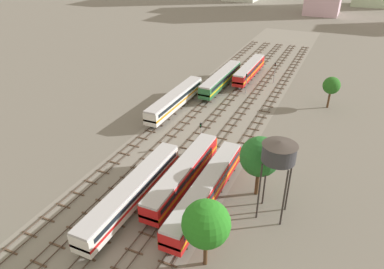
{
  "coord_description": "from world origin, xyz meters",
  "views": [
    {
      "loc": [
        23.12,
        -8.15,
        32.36
      ],
      "look_at": [
        0.0,
        43.24,
        1.5
      ],
      "focal_mm": 33.18,
      "sensor_mm": 36.0,
      "label": 1
    }
  ],
  "objects_px": {
    "water_tower": "(279,152)",
    "signal_post_nearest": "(246,81)",
    "diesel_railcar_centre_left_farther": "(249,70)",
    "diesel_railcar_centre_mid": "(183,174)",
    "passenger_coach_centre_right_near": "(206,189)",
    "passenger_coach_left_far": "(221,78)",
    "passenger_coach_centre_left_nearest": "(133,190)",
    "signal_post_mid": "(275,70)",
    "passenger_coach_far_left_midfar": "(175,99)",
    "signal_post_near": "(201,132)"
  },
  "relations": [
    {
      "from": "diesel_railcar_centre_left_farther",
      "to": "water_tower",
      "type": "bearing_deg",
      "value": -70.58
    },
    {
      "from": "passenger_coach_left_far",
      "to": "signal_post_nearest",
      "type": "relative_size",
      "value": 4.3
    },
    {
      "from": "signal_post_near",
      "to": "passenger_coach_centre_right_near",
      "type": "bearing_deg",
      "value": -64.34
    },
    {
      "from": "passenger_coach_centre_right_near",
      "to": "passenger_coach_left_far",
      "type": "relative_size",
      "value": 1.0
    },
    {
      "from": "signal_post_nearest",
      "to": "diesel_railcar_centre_mid",
      "type": "bearing_deg",
      "value": -86.76
    },
    {
      "from": "passenger_coach_centre_left_nearest",
      "to": "passenger_coach_left_far",
      "type": "relative_size",
      "value": 1.0
    },
    {
      "from": "diesel_railcar_centre_left_farther",
      "to": "signal_post_mid",
      "type": "relative_size",
      "value": 3.71
    },
    {
      "from": "passenger_coach_centre_right_near",
      "to": "passenger_coach_left_far",
      "type": "xyz_separation_m",
      "value": [
        -13.44,
        42.56,
        0.0
      ]
    },
    {
      "from": "passenger_coach_centre_left_nearest",
      "to": "passenger_coach_centre_right_near",
      "type": "bearing_deg",
      "value": 26.04
    },
    {
      "from": "signal_post_near",
      "to": "diesel_railcar_centre_mid",
      "type": "bearing_deg",
      "value": -79.39
    },
    {
      "from": "diesel_railcar_centre_mid",
      "to": "diesel_railcar_centre_left_farther",
      "type": "xyz_separation_m",
      "value": [
        -4.48,
        50.0,
        0.0
      ]
    },
    {
      "from": "passenger_coach_centre_right_near",
      "to": "signal_post_near",
      "type": "height_order",
      "value": "signal_post_near"
    },
    {
      "from": "passenger_coach_centre_left_nearest",
      "to": "water_tower",
      "type": "height_order",
      "value": "water_tower"
    },
    {
      "from": "passenger_coach_centre_right_near",
      "to": "diesel_railcar_centre_left_farther",
      "type": "distance_m",
      "value": 52.79
    },
    {
      "from": "diesel_railcar_centre_mid",
      "to": "diesel_railcar_centre_left_farther",
      "type": "bearing_deg",
      "value": 95.12
    },
    {
      "from": "passenger_coach_centre_left_nearest",
      "to": "signal_post_mid",
      "type": "xyz_separation_m",
      "value": [
        6.72,
        55.8,
        0.89
      ]
    },
    {
      "from": "diesel_railcar_centre_mid",
      "to": "water_tower",
      "type": "height_order",
      "value": "water_tower"
    },
    {
      "from": "passenger_coach_centre_right_near",
      "to": "passenger_coach_left_far",
      "type": "height_order",
      "value": "same"
    },
    {
      "from": "signal_post_nearest",
      "to": "signal_post_near",
      "type": "bearing_deg",
      "value": -90.0
    },
    {
      "from": "diesel_railcar_centre_left_farther",
      "to": "passenger_coach_centre_left_nearest",
      "type": "bearing_deg",
      "value": -90.0
    },
    {
      "from": "passenger_coach_centre_right_near",
      "to": "signal_post_nearest",
      "type": "xyz_separation_m",
      "value": [
        -6.72,
        41.55,
        0.65
      ]
    },
    {
      "from": "diesel_railcar_centre_mid",
      "to": "passenger_coach_left_far",
      "type": "bearing_deg",
      "value": 102.47
    },
    {
      "from": "signal_post_mid",
      "to": "water_tower",
      "type": "bearing_deg",
      "value": -77.52
    },
    {
      "from": "passenger_coach_far_left_midfar",
      "to": "diesel_railcar_centre_left_farther",
      "type": "xyz_separation_m",
      "value": [
        8.96,
        25.57,
        -0.02
      ]
    },
    {
      "from": "diesel_railcar_centre_mid",
      "to": "signal_post_nearest",
      "type": "distance_m",
      "value": 39.59
    },
    {
      "from": "water_tower",
      "to": "signal_post_nearest",
      "type": "bearing_deg",
      "value": 111.27
    },
    {
      "from": "water_tower",
      "to": "diesel_railcar_centre_left_farther",
      "type": "bearing_deg",
      "value": 109.42
    },
    {
      "from": "passenger_coach_far_left_midfar",
      "to": "diesel_railcar_centre_left_farther",
      "type": "distance_m",
      "value": 27.1
    },
    {
      "from": "signal_post_near",
      "to": "passenger_coach_centre_left_nearest",
      "type": "bearing_deg",
      "value": -96.95
    },
    {
      "from": "passenger_coach_left_far",
      "to": "signal_post_nearest",
      "type": "distance_m",
      "value": 6.83
    },
    {
      "from": "passenger_coach_centre_left_nearest",
      "to": "diesel_railcar_centre_mid",
      "type": "bearing_deg",
      "value": 55.03
    },
    {
      "from": "passenger_coach_centre_left_nearest",
      "to": "diesel_railcar_centre_mid",
      "type": "xyz_separation_m",
      "value": [
        4.48,
        6.41,
        -0.02
      ]
    },
    {
      "from": "passenger_coach_centre_right_near",
      "to": "passenger_coach_far_left_midfar",
      "type": "height_order",
      "value": "same"
    },
    {
      "from": "passenger_coach_left_far",
      "to": "water_tower",
      "type": "distance_m",
      "value": 46.92
    },
    {
      "from": "passenger_coach_far_left_midfar",
      "to": "diesel_railcar_centre_left_farther",
      "type": "bearing_deg",
      "value": 70.69
    },
    {
      "from": "passenger_coach_centre_right_near",
      "to": "signal_post_mid",
      "type": "height_order",
      "value": "signal_post_mid"
    },
    {
      "from": "passenger_coach_left_far",
      "to": "water_tower",
      "type": "relative_size",
      "value": 1.96
    },
    {
      "from": "diesel_railcar_centre_mid",
      "to": "signal_post_mid",
      "type": "height_order",
      "value": "signal_post_mid"
    },
    {
      "from": "passenger_coach_centre_left_nearest",
      "to": "signal_post_nearest",
      "type": "bearing_deg",
      "value": 87.21
    },
    {
      "from": "passenger_coach_far_left_midfar",
      "to": "water_tower",
      "type": "relative_size",
      "value": 1.96
    },
    {
      "from": "passenger_coach_centre_left_nearest",
      "to": "passenger_coach_left_far",
      "type": "xyz_separation_m",
      "value": [
        -4.48,
        46.94,
        0.0
      ]
    },
    {
      "from": "passenger_coach_centre_right_near",
      "to": "water_tower",
      "type": "distance_m",
      "value": 11.37
    },
    {
      "from": "passenger_coach_left_far",
      "to": "signal_post_near",
      "type": "bearing_deg",
      "value": -76.76
    },
    {
      "from": "diesel_railcar_centre_left_farther",
      "to": "signal_post_nearest",
      "type": "relative_size",
      "value": 4.01
    },
    {
      "from": "passenger_coach_centre_right_near",
      "to": "diesel_railcar_centre_left_farther",
      "type": "xyz_separation_m",
      "value": [
        -8.96,
        52.02,
        -0.02
      ]
    },
    {
      "from": "passenger_coach_far_left_midfar",
      "to": "diesel_railcar_centre_mid",
      "type": "bearing_deg",
      "value": -61.17
    },
    {
      "from": "diesel_railcar_centre_left_farther",
      "to": "signal_post_mid",
      "type": "bearing_deg",
      "value": -5.17
    },
    {
      "from": "signal_post_mid",
      "to": "passenger_coach_centre_left_nearest",
      "type": "bearing_deg",
      "value": -96.87
    },
    {
      "from": "signal_post_nearest",
      "to": "signal_post_near",
      "type": "xyz_separation_m",
      "value": [
        0.0,
        -27.56,
        -0.08
      ]
    },
    {
      "from": "passenger_coach_far_left_midfar",
      "to": "passenger_coach_centre_right_near",
      "type": "bearing_deg",
      "value": -55.88
    }
  ]
}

